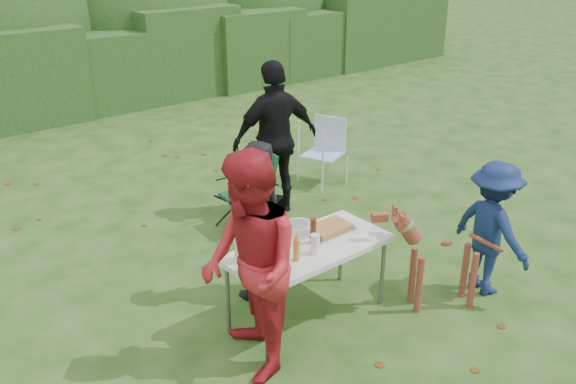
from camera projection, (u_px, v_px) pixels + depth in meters
ground at (313, 322)px, 5.55m from camera, size 80.00×80.00×0.00m
hedge_row at (18, 78)px, 10.89m from camera, size 22.00×1.40×1.70m
folding_table at (308, 251)px, 5.36m from camera, size 1.50×0.70×0.74m
person_cook at (256, 221)px, 5.67m from camera, size 0.58×0.39×1.58m
person_red_jacket at (250, 268)px, 4.63m from camera, size 0.97×1.09×1.85m
person_black_puffy at (276, 139)px, 7.38m from camera, size 1.18×0.66×1.91m
child at (492, 229)px, 5.79m from camera, size 0.62×0.93×1.35m
dog at (445, 258)px, 5.63m from camera, size 1.11×0.89×0.99m
camping_chair at (247, 192)px, 7.12m from camera, size 0.63×0.63×0.94m
lawn_chair at (323, 152)px, 8.43m from camera, size 0.71×0.71×0.92m
food_tray at (329, 230)px, 5.59m from camera, size 0.45×0.30×0.02m
focaccia_bread at (329, 227)px, 5.58m from camera, size 0.40×0.26×0.04m
mustard_bottle at (297, 250)px, 5.07m from camera, size 0.06×0.06×0.20m
ketchup_bottle at (277, 252)px, 5.00m from camera, size 0.06×0.06×0.22m
beer_bottle at (313, 231)px, 5.34m from camera, size 0.06×0.06×0.24m
paper_towel_roll at (241, 247)px, 5.04m from camera, size 0.12×0.12×0.26m
cup_stack at (315, 244)px, 5.17m from camera, size 0.08×0.08×0.18m
pasta_bowl at (299, 229)px, 5.53m from camera, size 0.26×0.26×0.10m
plate_stack at (260, 272)px, 4.88m from camera, size 0.24×0.24×0.05m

